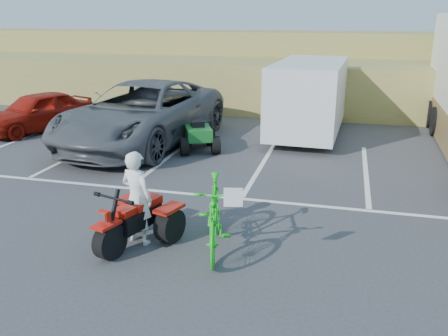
% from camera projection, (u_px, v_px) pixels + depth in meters
% --- Properties ---
extents(ground, '(100.00, 100.00, 0.00)m').
position_uv_depth(ground, '(211.00, 248.00, 8.18)').
color(ground, '#38383A').
rests_on(ground, ground).
extents(parking_stripes, '(28.00, 5.16, 0.01)m').
position_uv_depth(parking_stripes, '(290.00, 178.00, 11.73)').
color(parking_stripes, white).
rests_on(parking_stripes, ground).
extents(grass_embankment, '(40.00, 8.50, 3.10)m').
position_uv_depth(grass_embankment, '(302.00, 70.00, 22.02)').
color(grass_embankment, olive).
rests_on(grass_embankment, ground).
extents(red_trike_atv, '(1.63, 1.90, 1.05)m').
position_uv_depth(red_trike_atv, '(134.00, 245.00, 8.31)').
color(red_trike_atv, '#B3150A').
rests_on(red_trike_atv, ground).
extents(rider, '(0.70, 0.56, 1.67)m').
position_uv_depth(rider, '(137.00, 198.00, 8.18)').
color(rider, white).
rests_on(rider, ground).
extents(green_dirt_bike, '(1.06, 2.18, 1.26)m').
position_uv_depth(green_dirt_bike, '(214.00, 215.00, 7.97)').
color(green_dirt_bike, '#14BF19').
rests_on(green_dirt_bike, ground).
extents(grey_pickup, '(3.87, 7.16, 1.91)m').
position_uv_depth(grey_pickup, '(142.00, 113.00, 14.67)').
color(grey_pickup, '#4C4F54').
rests_on(grey_pickup, ground).
extents(red_car, '(2.97, 4.28, 1.35)m').
position_uv_depth(red_car, '(37.00, 111.00, 16.43)').
color(red_car, '#9B1308').
rests_on(red_car, ground).
extents(cargo_trailer, '(2.31, 5.29, 2.43)m').
position_uv_depth(cargo_trailer, '(309.00, 96.00, 15.63)').
color(cargo_trailer, silver).
rests_on(cargo_trailer, ground).
extents(quad_atv_blue, '(1.27, 1.68, 1.08)m').
position_uv_depth(quad_atv_blue, '(177.00, 142.00, 15.11)').
color(quad_atv_blue, navy).
rests_on(quad_atv_blue, ground).
extents(quad_atv_green, '(1.67, 1.86, 0.99)m').
position_uv_depth(quad_atv_green, '(198.00, 150.00, 14.20)').
color(quad_atv_green, '#166221').
rests_on(quad_atv_green, ground).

